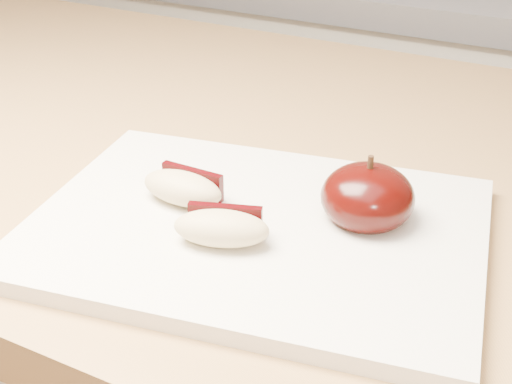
% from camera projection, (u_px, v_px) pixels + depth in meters
% --- Properties ---
extents(back_cabinet, '(2.40, 0.62, 0.94)m').
position_uv_depth(back_cabinet, '(422.00, 205.00, 1.42)').
color(back_cabinet, silver).
rests_on(back_cabinet, ground).
extents(cutting_board, '(0.36, 0.29, 0.01)m').
position_uv_depth(cutting_board, '(256.00, 229.00, 0.52)').
color(cutting_board, silver).
rests_on(cutting_board, island_counter).
extents(apple_half, '(0.07, 0.07, 0.06)m').
position_uv_depth(apple_half, '(368.00, 197.00, 0.52)').
color(apple_half, black).
rests_on(apple_half, cutting_board).
extents(apple_wedge_a, '(0.07, 0.03, 0.02)m').
position_uv_depth(apple_wedge_a, '(184.00, 187.00, 0.54)').
color(apple_wedge_a, '#CBB480').
rests_on(apple_wedge_a, cutting_board).
extents(apple_wedge_b, '(0.07, 0.05, 0.02)m').
position_uv_depth(apple_wedge_b, '(222.00, 227.00, 0.49)').
color(apple_wedge_b, '#CBB480').
rests_on(apple_wedge_b, cutting_board).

